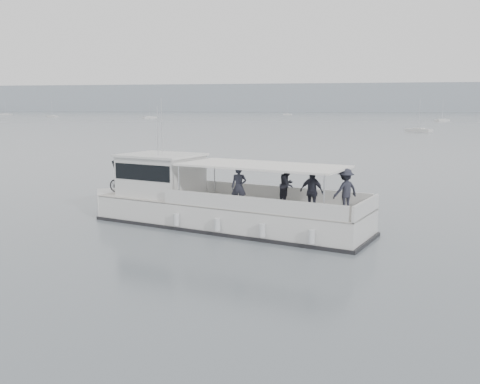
# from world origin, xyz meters

# --- Properties ---
(ground) EXTENTS (1400.00, 1400.00, 0.00)m
(ground) POSITION_xyz_m (0.00, 0.00, 0.00)
(ground) COLOR #555E64
(ground) RESTS_ON ground
(headland) EXTENTS (1400.00, 90.00, 28.00)m
(headland) POSITION_xyz_m (0.00, 560.00, 14.00)
(headland) COLOR #939EA8
(headland) RESTS_ON ground
(tour_boat) EXTENTS (14.01, 7.35, 5.96)m
(tour_boat) POSITION_xyz_m (-2.73, 0.30, 0.98)
(tour_boat) COLOR silver
(tour_boat) RESTS_ON ground
(moored_fleet) EXTENTS (355.74, 303.42, 9.58)m
(moored_fleet) POSITION_xyz_m (-60.83, 185.69, 0.36)
(moored_fleet) COLOR silver
(moored_fleet) RESTS_ON ground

